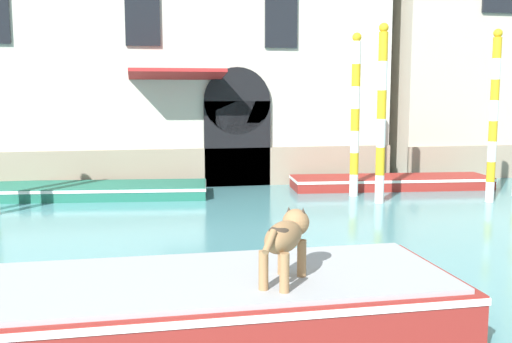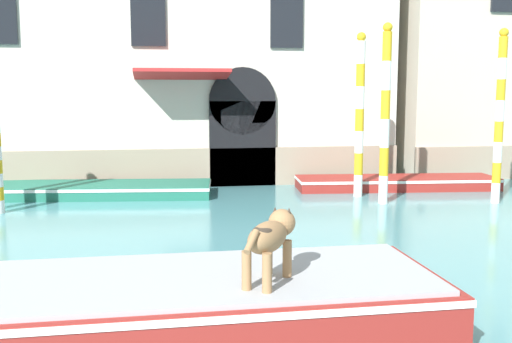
{
  "view_description": "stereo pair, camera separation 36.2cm",
  "coord_description": "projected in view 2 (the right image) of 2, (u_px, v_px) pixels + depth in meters",
  "views": [
    {
      "loc": [
        -0.25,
        -2.11,
        2.88
      ],
      "look_at": [
        2.24,
        10.38,
        1.2
      ],
      "focal_mm": 42.0,
      "sensor_mm": 36.0,
      "label": 1
    },
    {
      "loc": [
        0.11,
        -2.18,
        2.88
      ],
      "look_at": [
        2.24,
        10.38,
        1.2
      ],
      "focal_mm": 42.0,
      "sensor_mm": 36.0,
      "label": 2
    }
  ],
  "objects": [
    {
      "name": "mooring_pole_0",
      "position": [
        360.0,
        115.0,
        16.45
      ],
      "size": [
        0.25,
        0.25,
        4.5
      ],
      "color": "white",
      "rests_on": "ground_plane"
    },
    {
      "name": "mooring_pole_3",
      "position": [
        385.0,
        114.0,
        15.37
      ],
      "size": [
        0.25,
        0.25,
        4.64
      ],
      "color": "white",
      "rests_on": "ground_plane"
    },
    {
      "name": "boat_foreground",
      "position": [
        82.0,
        311.0,
        6.84
      ],
      "size": [
        8.45,
        2.29,
        0.76
      ],
      "rotation": [
        0.0,
        0.0,
        -0.0
      ],
      "color": "maroon",
      "rests_on": "ground_plane"
    },
    {
      "name": "dog_on_deck",
      "position": [
        270.0,
        237.0,
        6.75
      ],
      "size": [
        0.77,
        1.04,
        0.79
      ],
      "rotation": [
        0.0,
        0.0,
        0.99
      ],
      "color": "#997047",
      "rests_on": "boat_foreground"
    },
    {
      "name": "mooring_pole_2",
      "position": [
        500.0,
        116.0,
        15.44
      ],
      "size": [
        0.23,
        0.23,
        4.51
      ],
      "color": "white",
      "rests_on": "ground_plane"
    },
    {
      "name": "boat_moored_far",
      "position": [
        396.0,
        182.0,
        18.03
      ],
      "size": [
        6.11,
        2.04,
        0.37
      ],
      "rotation": [
        0.0,
        0.0,
        -0.09
      ],
      "color": "maroon",
      "rests_on": "ground_plane"
    },
    {
      "name": "boat_moored_near_palazzo",
      "position": [
        97.0,
        189.0,
        16.76
      ],
      "size": [
        6.53,
        2.55,
        0.35
      ],
      "rotation": [
        0.0,
        0.0,
        -0.11
      ],
      "color": "#1E6651",
      "rests_on": "ground_plane"
    }
  ]
}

